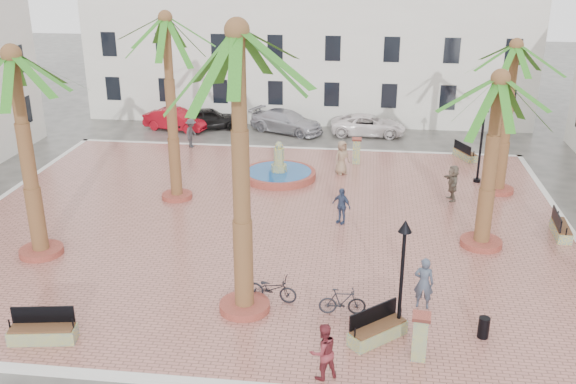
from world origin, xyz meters
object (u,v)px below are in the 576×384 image
(bench_s, at_px, (43,332))
(bollard_n, at_px, (356,150))
(palm_s, at_px, (238,64))
(bicycle_b, at_px, (342,302))
(palm_ne, at_px, (514,63))
(lamppost_s, at_px, (403,258))
(palm_e, at_px, (498,102))
(lamppost_e, at_px, (483,130))
(pedestrian_fountain_a, at_px, (342,158))
(bench_se, at_px, (377,331))
(pedestrian_fountain_b, at_px, (341,206))
(cyclist_a, at_px, (424,283))
(car_black, at_px, (209,118))
(pedestrian_north, at_px, (191,133))
(car_white, at_px, (368,125))
(car_silver, at_px, (287,122))
(palm_nw, at_px, (167,38))
(car_red, at_px, (176,119))
(palm_sw, at_px, (15,80))
(litter_bin, at_px, (484,327))
(bicycle_a, at_px, (272,288))
(bench_ne, at_px, (465,154))
(bench_e, at_px, (561,229))
(pedestrian_east, at_px, (453,183))
(fountain, at_px, (279,173))
(cyclist_b, at_px, (323,352))
(bollard_se, at_px, (420,336))

(bench_s, xyz_separation_m, bollard_n, (9.07, 18.22, 0.44))
(palm_s, distance_m, bicycle_b, 8.29)
(palm_ne, bearing_deg, lamppost_s, -112.39)
(palm_e, xyz_separation_m, lamppost_e, (0.96, 7.55, -3.14))
(lamppost_e, xyz_separation_m, pedestrian_fountain_a, (-6.91, 0.37, -1.85))
(pedestrian_fountain_a, bearing_deg, lamppost_s, -120.79)
(bench_se, xyz_separation_m, pedestrian_fountain_b, (-1.51, 8.68, 0.51))
(palm_ne, xyz_separation_m, cyclist_a, (-4.46, -11.30, -5.37))
(car_black, bearing_deg, bench_s, 161.20)
(bollard_n, distance_m, pedestrian_fountain_b, 8.24)
(pedestrian_north, height_order, car_white, pedestrian_north)
(palm_e, bearing_deg, cyclist_a, -118.02)
(car_silver, bearing_deg, palm_e, -124.46)
(palm_nw, xyz_separation_m, car_black, (-1.50, 12.67, -6.95))
(pedestrian_fountain_b, bearing_deg, pedestrian_north, 167.21)
(cyclist_a, distance_m, car_silver, 22.28)
(lamppost_s, xyz_separation_m, car_red, (-13.62, 22.37, -2.03))
(car_black, bearing_deg, palm_e, -157.70)
(lamppost_s, bearing_deg, car_red, 121.34)
(palm_sw, distance_m, bollard_n, 18.44)
(litter_bin, relative_size, car_white, 0.14)
(litter_bin, xyz_separation_m, cyclist_a, (-1.74, 1.56, 0.57))
(bicycle_a, height_order, car_black, car_black)
(bench_se, bearing_deg, bench_ne, 32.58)
(bench_e, bearing_deg, bollard_n, 50.09)
(litter_bin, height_order, pedestrian_east, pedestrian_east)
(palm_e, xyz_separation_m, bollard_n, (-5.23, 9.77, -5.15))
(palm_ne, bearing_deg, bench_se, -114.01)
(bicycle_a, bearing_deg, palm_nw, 42.79)
(pedestrian_north, bearing_deg, palm_e, -120.21)
(bench_e, bearing_deg, bench_se, 142.49)
(pedestrian_east, bearing_deg, car_white, -167.19)
(palm_e, distance_m, bicycle_b, 9.57)
(fountain, xyz_separation_m, palm_e, (9.13, -6.89, 5.62))
(bicycle_a, distance_m, car_white, 21.53)
(bench_se, xyz_separation_m, bicycle_a, (-3.54, 1.88, 0.17))
(cyclist_b, xyz_separation_m, pedestrian_fountain_a, (-0.24, 17.09, 0.06))
(lamppost_e, xyz_separation_m, car_white, (-5.58, 8.50, -2.24))
(cyclist_b, bearing_deg, lamppost_s, -162.65)
(palm_ne, xyz_separation_m, pedestrian_east, (-2.40, -1.38, -5.42))
(bench_ne, distance_m, pedestrian_east, 6.68)
(car_silver, bearing_deg, bench_ne, -89.71)
(pedestrian_fountain_a, distance_m, car_silver, 9.02)
(car_black, height_order, car_red, car_black)
(bench_e, bearing_deg, bicycle_a, 124.99)
(bench_se, relative_size, bicycle_b, 1.22)
(bench_ne, relative_size, pedestrian_fountain_b, 1.13)
(palm_sw, height_order, bollard_se, palm_sw)
(bench_ne, height_order, car_black, car_black)
(fountain, bearing_deg, palm_ne, -3.38)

